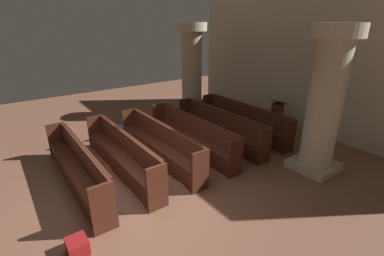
{
  "coord_description": "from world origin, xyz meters",
  "views": [
    {
      "loc": [
        4.63,
        -2.0,
        3.4
      ],
      "look_at": [
        -0.82,
        2.01,
        0.75
      ],
      "focal_mm": 25.52,
      "sensor_mm": 36.0,
      "label": 1
    }
  ],
  "objects": [
    {
      "name": "pew_row_2",
      "position": [
        -1.02,
        2.14,
        0.5
      ],
      "size": [
        3.56,
        0.46,
        0.94
      ],
      "color": "#4C2316",
      "rests_on": "ground"
    },
    {
      "name": "pillar_aisle_side",
      "position": [
        1.62,
        3.95,
        1.76
      ],
      "size": [
        1.08,
        1.08,
        3.38
      ],
      "color": "tan",
      "rests_on": "ground"
    },
    {
      "name": "pew_row_1",
      "position": [
        -1.02,
        3.16,
        0.5
      ],
      "size": [
        3.56,
        0.46,
        0.94
      ],
      "color": "#4C2316",
      "rests_on": "ground"
    },
    {
      "name": "pew_row_3",
      "position": [
        -1.02,
        1.11,
        0.5
      ],
      "size": [
        3.56,
        0.47,
        0.94
      ],
      "color": "#4C2316",
      "rests_on": "ground"
    },
    {
      "name": "pillar_far_side",
      "position": [
        -3.61,
        4.05,
        1.76
      ],
      "size": [
        1.08,
        1.08,
        3.38
      ],
      "color": "tan",
      "rests_on": "ground"
    },
    {
      "name": "lectern",
      "position": [
        -0.53,
        5.23,
        0.45
      ],
      "size": [
        0.48,
        0.45,
        1.08
      ],
      "color": "#492215",
      "rests_on": "ground"
    },
    {
      "name": "pew_row_0",
      "position": [
        -1.02,
        4.19,
        0.5
      ],
      "size": [
        3.56,
        0.47,
        0.94
      ],
      "color": "#4C2316",
      "rests_on": "ground"
    },
    {
      "name": "pew_row_5",
      "position": [
        -1.02,
        -0.94,
        0.5
      ],
      "size": [
        3.56,
        0.46,
        0.94
      ],
      "color": "#4C2316",
      "rests_on": "ground"
    },
    {
      "name": "ground_plane",
      "position": [
        0.0,
        0.0,
        0.0
      ],
      "size": [
        19.2,
        19.2,
        0.0
      ],
      "primitive_type": "plane",
      "color": "brown"
    },
    {
      "name": "pew_row_4",
      "position": [
        -1.02,
        0.09,
        0.5
      ],
      "size": [
        3.56,
        0.46,
        0.94
      ],
      "color": "#4C2316",
      "rests_on": "ground"
    },
    {
      "name": "kneeler_box_red",
      "position": [
        0.92,
        -1.49,
        0.13
      ],
      "size": [
        0.34,
        0.31,
        0.25
      ],
      "primitive_type": "cube",
      "color": "maroon",
      "rests_on": "ground"
    },
    {
      "name": "back_wall",
      "position": [
        0.0,
        6.08,
        2.25
      ],
      "size": [
        10.0,
        0.16,
        4.5
      ],
      "primitive_type": "cube",
      "color": "beige",
      "rests_on": "ground"
    },
    {
      "name": "hymn_book",
      "position": [
        -1.5,
        0.27,
        0.96
      ],
      "size": [
        0.15,
        0.19,
        0.04
      ],
      "primitive_type": "cube",
      "color": "black",
      "rests_on": "pew_row_4"
    }
  ]
}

